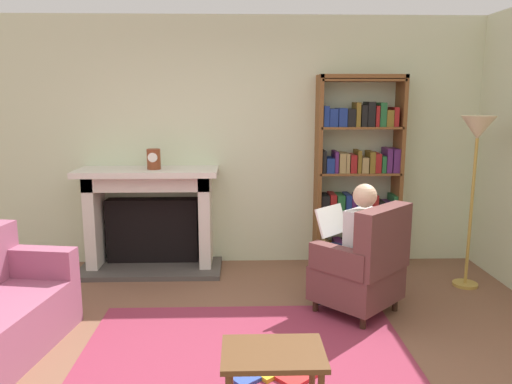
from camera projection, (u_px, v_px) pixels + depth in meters
ground at (246, 384)px, 3.24m from camera, size 14.00×14.00×0.00m
back_wall at (243, 143)px, 5.49m from camera, size 5.60×0.10×2.70m
area_rug at (246, 360)px, 3.53m from camera, size 2.40×1.80×0.01m
fireplace at (151, 216)px, 5.35m from camera, size 1.51×0.64×1.11m
mantel_clock at (154, 159)px, 5.14m from camera, size 0.14×0.14×0.21m
bookshelf at (358, 176)px, 5.38m from camera, size 0.91×0.32×2.08m
armchair_reading at (364, 267)px, 4.22m from camera, size 0.89×0.89×0.97m
seated_reader at (353, 242)px, 4.26m from camera, size 0.58×0.58×1.14m
side_table at (273, 365)px, 2.69m from camera, size 0.56×0.39×0.50m
scattered_books at (279, 367)px, 3.40m from camera, size 0.62×0.71×0.03m
floor_lamp at (477, 143)px, 4.67m from camera, size 0.32×0.32×1.67m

